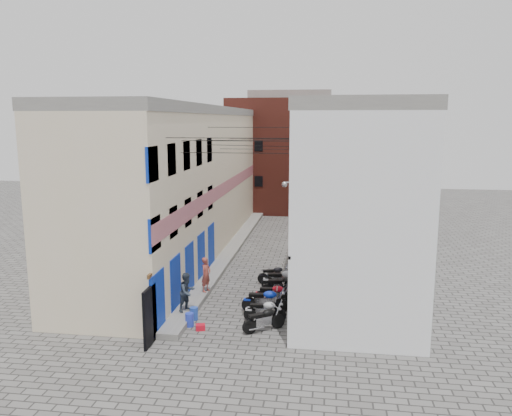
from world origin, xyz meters
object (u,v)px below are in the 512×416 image
at_px(motorcycle_c, 265,299).
at_px(red_crate, 200,327).
at_px(motorcycle_e, 284,285).
at_px(person_b, 187,292).
at_px(motorcycle_f, 283,278).
at_px(water_jug_far, 194,313).
at_px(motorcycle_d, 274,293).
at_px(motorcycle_b, 265,309).
at_px(motorcycle_g, 274,274).
at_px(motorcycle_a, 264,318).
at_px(water_jug_near, 189,320).
at_px(person_a, 206,274).

height_order(motorcycle_c, red_crate, motorcycle_c).
bearing_deg(motorcycle_e, person_b, -59.61).
bearing_deg(motorcycle_f, water_jug_far, -47.56).
height_order(motorcycle_e, motorcycle_f, motorcycle_f).
relative_size(motorcycle_d, red_crate, 4.96).
height_order(motorcycle_b, motorcycle_g, motorcycle_b).
height_order(motorcycle_a, motorcycle_g, motorcycle_a).
distance_m(motorcycle_g, person_b, 5.81).
xyz_separation_m(motorcycle_c, red_crate, (-2.30, -2.21, -0.48)).
distance_m(motorcycle_b, water_jug_near, 3.09).
relative_size(motorcycle_a, motorcycle_d, 1.02).
bearing_deg(motorcycle_e, motorcycle_b, -16.10).
height_order(motorcycle_d, motorcycle_e, motorcycle_e).
relative_size(water_jug_far, red_crate, 1.45).
xyz_separation_m(motorcycle_d, red_crate, (-2.56, -3.25, -0.41)).
bearing_deg(motorcycle_c, red_crate, -49.50).
xyz_separation_m(motorcycle_g, red_crate, (-2.29, -6.14, -0.39)).
bearing_deg(motorcycle_f, motorcycle_e, -1.44).
xyz_separation_m(motorcycle_a, motorcycle_d, (0.06, 2.98, -0.01)).
relative_size(motorcycle_d, person_b, 1.09).
height_order(motorcycle_a, water_jug_near, motorcycle_a).
height_order(motorcycle_c, person_b, person_b).
bearing_deg(motorcycle_e, water_jug_near, -48.08).
xyz_separation_m(motorcycle_c, motorcycle_g, (-0.01, 3.94, -0.09)).
bearing_deg(motorcycle_b, motorcycle_g, 179.95).
distance_m(motorcycle_b, person_b, 3.35).
xyz_separation_m(person_a, water_jug_near, (0.15, -3.45, -0.80)).
height_order(motorcycle_b, motorcycle_f, motorcycle_f).
relative_size(motorcycle_c, motorcycle_d, 1.13).
xyz_separation_m(motorcycle_b, person_b, (-3.30, 0.08, 0.56)).
relative_size(motorcycle_g, red_crate, 4.78).
relative_size(motorcycle_f, water_jug_far, 3.97).
bearing_deg(water_jug_near, motorcycle_e, 47.99).
bearing_deg(motorcycle_g, water_jug_near, -44.40).
bearing_deg(person_b, motorcycle_f, -12.59).
xyz_separation_m(motorcycle_d, water_jug_near, (-3.08, -2.95, -0.25)).
height_order(motorcycle_b, red_crate, motorcycle_b).
bearing_deg(water_jug_far, motorcycle_c, 23.43).
height_order(motorcycle_f, person_b, person_b).
bearing_deg(motorcycle_e, motorcycle_g, -168.43).
bearing_deg(motorcycle_g, person_a, -69.80).
bearing_deg(person_a, motorcycle_g, -31.91).
bearing_deg(water_jug_near, person_b, 109.72).
bearing_deg(motorcycle_f, motorcycle_c, -18.53).
height_order(motorcycle_f, water_jug_far, motorcycle_f).
xyz_separation_m(motorcycle_e, water_jug_near, (-3.45, -3.83, -0.33)).
bearing_deg(water_jug_near, water_jug_far, 90.00).
bearing_deg(motorcycle_g, motorcycle_e, -1.06).
distance_m(motorcycle_e, motorcycle_g, 2.11).
xyz_separation_m(person_b, water_jug_far, (0.36, -0.33, -0.81)).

